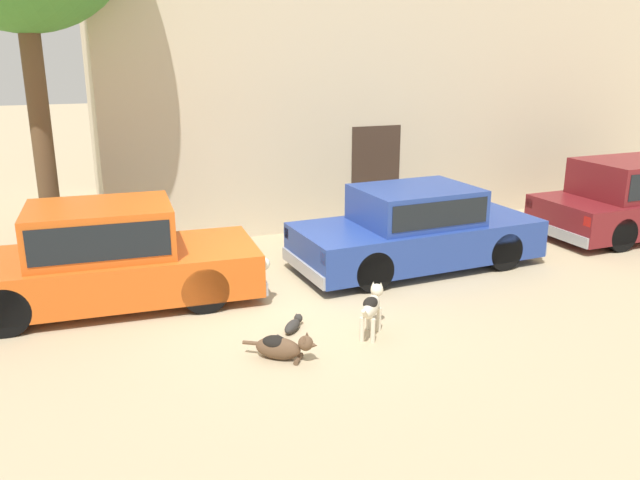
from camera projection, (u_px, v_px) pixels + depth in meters
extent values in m
plane|color=tan|center=(288.00, 306.00, 9.43)|extent=(80.00, 80.00, 0.00)
cube|color=#D15619|center=(108.00, 273.00, 9.42)|extent=(4.41, 1.94, 0.63)
cube|color=#D15619|center=(100.00, 229.00, 9.22)|extent=(2.06, 1.59, 0.71)
cube|color=black|center=(100.00, 229.00, 9.22)|extent=(1.90, 1.60, 0.50)
cube|color=#999BA0|center=(252.00, 272.00, 10.12)|extent=(0.20, 1.70, 0.20)
sphere|color=silver|center=(244.00, 239.00, 10.65)|extent=(0.20, 0.20, 0.20)
sphere|color=silver|center=(263.00, 264.00, 9.40)|extent=(0.20, 0.20, 0.20)
cylinder|color=black|center=(191.00, 258.00, 10.54)|extent=(0.69, 0.23, 0.68)
cylinder|color=black|center=(205.00, 290.00, 9.14)|extent=(0.69, 0.23, 0.68)
cylinder|color=black|center=(19.00, 274.00, 9.77)|extent=(0.69, 0.23, 0.68)
cylinder|color=black|center=(5.00, 312.00, 8.38)|extent=(0.69, 0.23, 0.68)
cube|color=navy|center=(416.00, 240.00, 11.07)|extent=(4.28, 1.98, 0.64)
cube|color=navy|center=(416.00, 205.00, 10.88)|extent=(2.01, 1.61, 0.60)
cube|color=black|center=(416.00, 204.00, 10.88)|extent=(1.86, 1.62, 0.42)
cube|color=#999BA0|center=(511.00, 238.00, 11.94)|extent=(0.21, 1.72, 0.20)
cube|color=#999BA0|center=(305.00, 267.00, 10.33)|extent=(0.21, 1.72, 0.20)
sphere|color=silver|center=(490.00, 211.00, 12.46)|extent=(0.20, 0.20, 0.20)
sphere|color=silver|center=(541.00, 228.00, 11.24)|extent=(0.20, 0.20, 0.20)
cube|color=red|center=(287.00, 233.00, 10.88)|extent=(0.05, 0.18, 0.18)
cube|color=red|center=(324.00, 259.00, 9.56)|extent=(0.05, 0.18, 0.18)
cylinder|color=black|center=(450.00, 229.00, 12.28)|extent=(0.66, 0.24, 0.65)
cylinder|color=black|center=(504.00, 251.00, 10.92)|extent=(0.66, 0.24, 0.65)
cylinder|color=black|center=(331.00, 244.00, 11.30)|extent=(0.66, 0.24, 0.65)
cylinder|color=black|center=(373.00, 271.00, 9.95)|extent=(0.66, 0.24, 0.65)
cube|color=maroon|center=(637.00, 210.00, 13.05)|extent=(4.26, 1.92, 0.67)
cube|color=maroon|center=(634.00, 178.00, 12.77)|extent=(2.15, 1.60, 0.71)
cube|color=black|center=(634.00, 177.00, 12.77)|extent=(1.98, 1.62, 0.49)
cube|color=#999BA0|center=(555.00, 232.00, 12.34)|extent=(0.18, 1.76, 0.20)
cube|color=red|center=(530.00, 203.00, 12.92)|extent=(0.05, 0.18, 0.18)
cube|color=red|center=(588.00, 222.00, 11.55)|extent=(0.05, 0.18, 0.18)
cylinder|color=black|center=(560.00, 215.00, 13.33)|extent=(0.65, 0.22, 0.64)
cylinder|color=black|center=(621.00, 235.00, 11.93)|extent=(0.65, 0.22, 0.64)
cube|color=beige|center=(413.00, 14.00, 16.02)|extent=(15.58, 5.89, 8.93)
cube|color=#38281E|center=(376.00, 176.00, 13.55)|extent=(1.10, 0.02, 2.10)
cylinder|color=brown|center=(300.00, 356.00, 7.83)|extent=(0.11, 0.12, 0.06)
cylinder|color=brown|center=(297.00, 362.00, 7.70)|extent=(0.11, 0.12, 0.06)
ellipsoid|color=brown|center=(278.00, 348.00, 7.80)|extent=(0.60, 0.52, 0.28)
ellipsoid|color=black|center=(275.00, 342.00, 7.79)|extent=(0.38, 0.36, 0.15)
sphere|color=brown|center=(306.00, 343.00, 7.68)|extent=(0.18, 0.18, 0.18)
cone|color=brown|center=(313.00, 345.00, 7.66)|extent=(0.14, 0.14, 0.10)
cone|color=brown|center=(307.00, 335.00, 7.71)|extent=(0.09, 0.09, 0.08)
cone|color=brown|center=(304.00, 339.00, 7.61)|extent=(0.09, 0.09, 0.08)
cylinder|color=brown|center=(251.00, 343.00, 7.88)|extent=(0.19, 0.16, 0.05)
cylinder|color=beige|center=(368.00, 318.00, 8.62)|extent=(0.06, 0.06, 0.33)
cylinder|color=beige|center=(379.00, 319.00, 8.58)|extent=(0.06, 0.06, 0.33)
cylinder|color=beige|center=(362.00, 329.00, 8.27)|extent=(0.06, 0.06, 0.33)
cylinder|color=beige|center=(373.00, 331.00, 8.23)|extent=(0.06, 0.06, 0.33)
ellipsoid|color=beige|center=(371.00, 307.00, 8.35)|extent=(0.51, 0.58, 0.24)
ellipsoid|color=black|center=(370.00, 303.00, 8.29)|extent=(0.34, 0.37, 0.13)
sphere|color=beige|center=(377.00, 290.00, 8.65)|extent=(0.17, 0.17, 0.17)
cone|color=beige|center=(378.00, 289.00, 8.73)|extent=(0.13, 0.13, 0.10)
cone|color=beige|center=(373.00, 284.00, 8.64)|extent=(0.08, 0.08, 0.08)
cone|color=beige|center=(381.00, 285.00, 8.61)|extent=(0.08, 0.08, 0.08)
cylinder|color=beige|center=(365.00, 313.00, 8.00)|extent=(0.16, 0.18, 0.16)
ellipsoid|color=#2D2B28|center=(292.00, 326.00, 8.58)|extent=(0.37, 0.40, 0.14)
sphere|color=#2D2B28|center=(298.00, 318.00, 8.78)|extent=(0.12, 0.12, 0.12)
cone|color=#2D2B28|center=(296.00, 315.00, 8.78)|extent=(0.06, 0.06, 0.05)
cone|color=#2D2B28|center=(300.00, 315.00, 8.76)|extent=(0.06, 0.06, 0.05)
cylinder|color=#2D2B28|center=(282.00, 338.00, 8.33)|extent=(0.10, 0.22, 0.04)
cylinder|color=brown|center=(43.00, 146.00, 10.58)|extent=(0.33, 0.33, 4.18)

